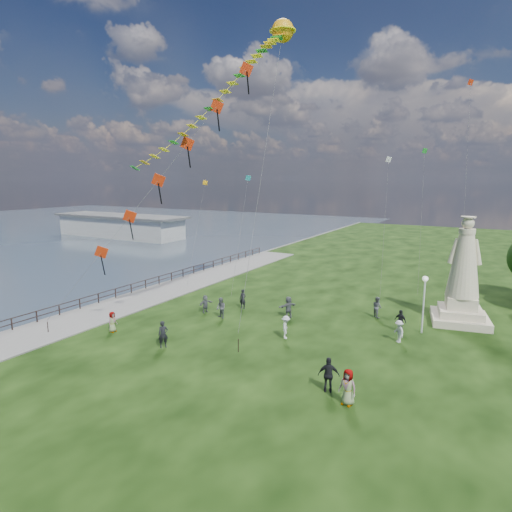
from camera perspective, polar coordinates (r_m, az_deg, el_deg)
The scene contains 19 objects.
waterfront at distance 42.76m, azimuth -16.23°, elevation -5.46°, with size 200.00×200.00×1.51m.
pier_pavilion at distance 91.13m, azimuth -17.67°, elevation 3.89°, with size 30.00×8.00×4.40m.
statue at distance 37.08m, azimuth 25.84°, elevation -3.32°, with size 4.83×4.83×8.41m.
lamppost at distance 33.47m, azimuth 21.54°, elevation -4.51°, with size 0.40×0.40×4.31m.
person_0 at distance 29.89m, azimuth -12.27°, elevation -10.17°, with size 0.66×0.44×1.82m, color black.
person_1 at distance 35.18m, azimuth -4.69°, elevation -6.92°, with size 0.83×0.51×1.70m, color #595960.
person_2 at distance 30.86m, azimuth 4.00°, elevation -9.45°, with size 1.07×0.55×1.66m, color silver.
person_3 at distance 23.87m, azimuth 9.67°, elevation -15.35°, with size 1.13×0.58×1.93m, color black.
person_4 at distance 22.87m, azimuth 12.14°, elevation -16.72°, with size 0.92×0.56×1.87m, color #595960.
person_5 at distance 36.76m, azimuth -6.77°, elevation -6.35°, with size 1.40×0.61×1.51m, color #595960.
person_6 at distance 37.58m, azimuth -1.77°, elevation -5.75°, with size 0.62×0.41×1.71m, color black.
person_7 at distance 36.65m, azimuth 15.85°, elevation -6.56°, with size 0.84×0.52×1.72m, color #595960.
person_8 at distance 31.70m, azimuth 18.51°, elevation -9.51°, with size 1.02×0.53×1.58m, color silver.
person_9 at distance 33.80m, azimuth 18.68°, elevation -8.19°, with size 0.99×0.50×1.68m, color black.
person_10 at distance 33.77m, azimuth -18.60°, elevation -8.32°, with size 0.76×0.46×1.55m, color #595960.
person_11 at distance 35.22m, azimuth 4.34°, elevation -6.81°, with size 1.67×0.72×1.80m, color #595960.
red_kite_train at distance 31.81m, azimuth -11.39°, elevation 11.46°, with size 12.18×9.35×19.34m.
serpent_kite at distance 38.80m, azimuth 3.24°, elevation 27.50°, with size 8.13×13.05×23.90m.
small_kites at distance 42.96m, azimuth 15.35°, elevation 10.79°, with size 31.97×14.70×20.12m.
Camera 1 is at (14.59, -19.50, 11.24)m, focal length 30.00 mm.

